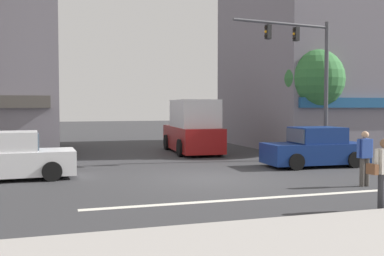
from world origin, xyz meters
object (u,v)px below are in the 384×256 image
object	(u,v)px
street_tree	(314,79)
pedestrian_foreground_with_bag	(383,170)
sedan_crossing_leftbound	(315,149)
pedestrian_mid_crossing	(365,155)
traffic_light_mast	(309,66)
box_truck_crossing_center	(193,129)
sedan_approaching_near	(10,158)
utility_pole_far_right	(313,81)

from	to	relation	value
street_tree	pedestrian_foreground_with_bag	distance (m)	12.60
sedan_crossing_leftbound	pedestrian_mid_crossing	size ratio (longest dim) A/B	2.49
pedestrian_foreground_with_bag	pedestrian_mid_crossing	bearing A→B (deg)	58.80
traffic_light_mast	box_truck_crossing_center	xyz separation A→B (m)	(-3.91, 4.72, -2.92)
sedan_approaching_near	sedan_crossing_leftbound	bearing A→B (deg)	-0.70
utility_pole_far_right	sedan_crossing_leftbound	bearing A→B (deg)	-121.52
traffic_light_mast	sedan_approaching_near	world-z (taller)	traffic_light_mast
traffic_light_mast	pedestrian_mid_crossing	size ratio (longest dim) A/B	3.71
sedan_crossing_leftbound	pedestrian_mid_crossing	xyz separation A→B (m)	(-1.10, -4.40, 0.24)
box_truck_crossing_center	sedan_approaching_near	bearing A→B (deg)	-142.56
sedan_crossing_leftbound	box_truck_crossing_center	distance (m)	7.24
traffic_light_mast	sedan_approaching_near	xyz separation A→B (m)	(-12.21, -1.64, -3.46)
utility_pole_far_right	sedan_approaching_near	xyz separation A→B (m)	(-15.35, -6.23, -3.12)
box_truck_crossing_center	pedestrian_mid_crossing	bearing A→B (deg)	-79.39
sedan_approaching_near	pedestrian_mid_crossing	distance (m)	11.30
box_truck_crossing_center	sedan_approaching_near	world-z (taller)	box_truck_crossing_center
street_tree	box_truck_crossing_center	xyz separation A→B (m)	(-5.55, 2.56, -2.51)
street_tree	sedan_approaching_near	world-z (taller)	street_tree
street_tree	pedestrian_mid_crossing	distance (m)	9.47
sedan_crossing_leftbound	pedestrian_mid_crossing	world-z (taller)	pedestrian_mid_crossing
pedestrian_mid_crossing	street_tree	bearing A→B (deg)	67.14
street_tree	sedan_approaching_near	bearing A→B (deg)	-164.69
pedestrian_mid_crossing	traffic_light_mast	bearing A→B (deg)	73.18
street_tree	sedan_approaching_near	xyz separation A→B (m)	(-13.85, -3.79, -3.05)
street_tree	sedan_approaching_near	size ratio (longest dim) A/B	1.27
traffic_light_mast	pedestrian_foreground_with_bag	world-z (taller)	traffic_light_mast
street_tree	pedestrian_foreground_with_bag	xyz separation A→B (m)	(-5.20, -11.12, -2.81)
sedan_crossing_leftbound	pedestrian_foreground_with_bag	bearing A→B (deg)	-111.22
street_tree	utility_pole_far_right	world-z (taller)	utility_pole_far_right
sedan_crossing_leftbound	traffic_light_mast	bearing A→B (deg)	66.67
pedestrian_foreground_with_bag	traffic_light_mast	bearing A→B (deg)	68.36
traffic_light_mast	pedestrian_foreground_with_bag	distance (m)	10.17
traffic_light_mast	pedestrian_mid_crossing	bearing A→B (deg)	-106.82
street_tree	traffic_light_mast	xyz separation A→B (m)	(-1.64, -2.15, 0.41)
utility_pole_far_right	sedan_crossing_leftbound	distance (m)	8.10
traffic_light_mast	sedan_crossing_leftbound	bearing A→B (deg)	-113.33
utility_pole_far_right	sedan_approaching_near	world-z (taller)	utility_pole_far_right
pedestrian_foreground_with_bag	street_tree	bearing A→B (deg)	64.93
street_tree	traffic_light_mast	distance (m)	2.74
sedan_approaching_near	pedestrian_mid_crossing	size ratio (longest dim) A/B	2.49
sedan_approaching_near	pedestrian_mid_crossing	xyz separation A→B (m)	(10.34, -4.54, 0.24)
utility_pole_far_right	pedestrian_mid_crossing	size ratio (longest dim) A/B	4.41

